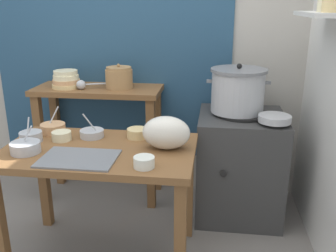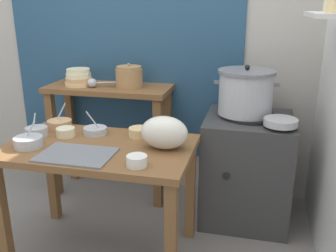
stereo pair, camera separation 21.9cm
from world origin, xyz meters
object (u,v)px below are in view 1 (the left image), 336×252
(steamer_pot, at_px, (238,90))
(prep_bowl_6, at_px, (62,135))
(prep_bowl_0, at_px, (25,147))
(back_shelf_table, at_px, (99,115))
(prep_bowl_1, at_px, (53,128))
(prep_bowl_3, at_px, (92,133))
(bowl_stack_enamel, at_px, (66,80))
(plastic_bag, at_px, (166,133))
(clay_pot, at_px, (119,78))
(prep_bowl_2, at_px, (144,162))
(serving_tray, at_px, (79,158))
(wide_pan, at_px, (275,119))
(prep_bowl_4, at_px, (138,133))
(stove_block, at_px, (239,165))
(prep_bowl_5, at_px, (31,136))
(prep_table, at_px, (100,166))
(ladle, at_px, (83,85))

(steamer_pot, distance_m, prep_bowl_6, 1.21)
(prep_bowl_0, bearing_deg, prep_bowl_6, 60.63)
(back_shelf_table, relative_size, prep_bowl_0, 5.88)
(prep_bowl_1, bearing_deg, back_shelf_table, 75.99)
(prep_bowl_3, bearing_deg, bowl_stack_enamel, 123.61)
(back_shelf_table, height_order, plastic_bag, plastic_bag)
(clay_pot, xyz_separation_m, prep_bowl_2, (0.37, -0.99, -0.23))
(back_shelf_table, distance_m, clay_pot, 0.34)
(prep_bowl_0, height_order, prep_bowl_3, prep_bowl_3)
(serving_tray, height_order, wide_pan, wide_pan)
(plastic_bag, xyz_separation_m, prep_bowl_4, (-0.20, 0.16, -0.06))
(stove_block, relative_size, prep_bowl_5, 5.35)
(plastic_bag, distance_m, prep_bowl_4, 0.26)
(clay_pot, height_order, prep_bowl_4, clay_pot)
(prep_bowl_5, bearing_deg, stove_block, 24.41)
(steamer_pot, height_order, prep_bowl_4, steamer_pot)
(wide_pan, bearing_deg, bowl_stack_enamel, 169.07)
(stove_block, bearing_deg, wide_pan, -44.72)
(clay_pot, bearing_deg, prep_bowl_3, -92.90)
(serving_tray, distance_m, prep_bowl_4, 0.44)
(steamer_pot, bearing_deg, wide_pan, -42.16)
(back_shelf_table, distance_m, prep_bowl_4, 0.71)
(prep_bowl_6, bearing_deg, back_shelf_table, 87.97)
(prep_table, xyz_separation_m, ladle, (-0.33, 0.69, 0.33))
(bowl_stack_enamel, relative_size, plastic_bag, 0.80)
(prep_bowl_2, bearing_deg, back_shelf_table, 118.89)
(wide_pan, bearing_deg, back_shelf_table, 165.91)
(prep_bowl_5, bearing_deg, wide_pan, 14.89)
(bowl_stack_enamel, relative_size, wide_pan, 1.03)
(prep_bowl_0, height_order, prep_bowl_5, prep_bowl_0)
(back_shelf_table, relative_size, plastic_bag, 3.54)
(prep_bowl_3, height_order, prep_bowl_5, prep_bowl_3)
(steamer_pot, xyz_separation_m, prep_bowl_2, (-0.50, -0.88, -0.18))
(prep_bowl_3, distance_m, prep_bowl_6, 0.18)
(prep_bowl_4, xyz_separation_m, prep_bowl_5, (-0.62, -0.15, 0.00))
(stove_block, distance_m, prep_bowl_3, 1.11)
(prep_table, bearing_deg, ladle, 115.21)
(prep_bowl_1, bearing_deg, prep_bowl_6, -49.17)
(stove_block, xyz_separation_m, ladle, (-1.17, 0.06, 0.55))
(steamer_pot, xyz_separation_m, prep_bowl_5, (-1.24, -0.60, -0.18))
(steamer_pot, height_order, ladle, steamer_pot)
(wide_pan, distance_m, prep_bowl_6, 1.34)
(back_shelf_table, distance_m, serving_tray, 0.95)
(back_shelf_table, bearing_deg, prep_bowl_2, -61.11)
(prep_bowl_3, bearing_deg, prep_bowl_1, 169.46)
(prep_table, bearing_deg, bowl_stack_enamel, 122.54)
(steamer_pot, relative_size, prep_bowl_1, 2.63)
(plastic_bag, xyz_separation_m, prep_bowl_3, (-0.48, 0.13, -0.07))
(prep_table, bearing_deg, prep_bowl_3, 118.96)
(prep_bowl_3, height_order, prep_bowl_4, prep_bowl_3)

